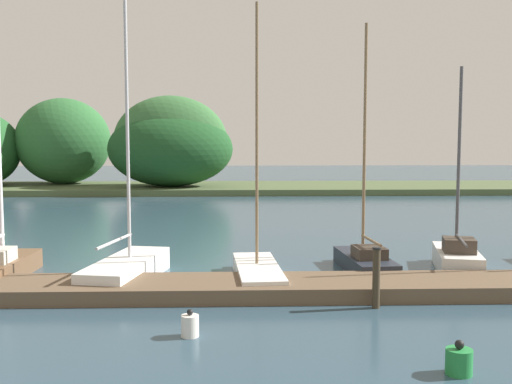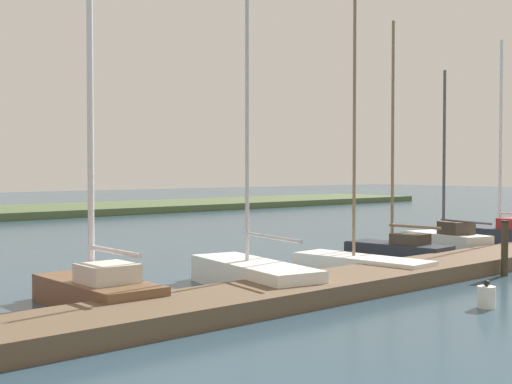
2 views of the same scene
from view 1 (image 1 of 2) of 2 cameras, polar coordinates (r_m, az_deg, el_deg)
The scene contains 10 objects.
dock_pier at distance 14.17m, azimuth 11.86°, elevation -8.88°, with size 27.62×1.80×0.35m.
far_shore at distance 41.45m, azimuth -12.68°, elevation 3.55°, with size 60.99×8.42×6.44m.
sailboat_1 at distance 16.75m, azimuth -23.28°, elevation -6.03°, with size 1.24×3.18×7.68m.
sailboat_2 at distance 15.45m, azimuth -12.12°, elevation -6.99°, with size 1.80×3.98×7.77m.
sailboat_3 at distance 15.06m, azimuth 0.12°, elevation -7.48°, with size 1.25×3.74×6.90m.
sailboat_4 at distance 16.42m, azimuth 10.33°, elevation -6.28°, with size 1.25×3.16×6.62m.
sailboat_5 at distance 17.16m, azimuth 18.67°, elevation -5.84°, with size 1.64×3.17×5.50m.
mooring_piling_1 at distance 12.92m, azimuth 11.46°, elevation -8.04°, with size 0.19×0.19×1.30m.
channel_buoy_0 at distance 11.10m, azimuth -6.34°, elevation -12.60°, with size 0.32×0.32×0.51m.
channel_buoy_1 at distance 9.89m, azimuth 18.88°, elevation -15.07°, with size 0.41×0.41×0.54m.
Camera 1 is at (-3.32, 0.29, 3.58)m, focal length 41.73 mm.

